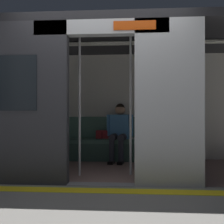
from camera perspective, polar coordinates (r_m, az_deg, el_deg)
The scene contains 9 objects.
ground_plane at distance 4.06m, azimuth -2.20°, elevation -14.19°, with size 60.00×60.00×0.00m, color gray.
platform_edge_strip at distance 3.77m, azimuth -2.73°, elevation -15.24°, with size 8.00×0.24×0.01m, color yellow.
train_car at distance 5.05m, azimuth -1.48°, elevation 6.06°, with size 6.40×2.52×2.36m.
bench_seat at distance 5.97m, azimuth -0.02°, elevation -6.33°, with size 3.05×0.44×0.45m.
person_seated at distance 5.88m, azimuth 1.46°, elevation -3.24°, with size 0.55×0.71×1.18m.
handbag at distance 6.04m, azimuth -1.92°, elevation -4.45°, with size 0.26×0.15×0.17m.
book at distance 5.99m, azimuth 4.55°, elevation -5.17°, with size 0.15×0.22×0.03m, color silver.
grab_pole_door at distance 4.54m, azimuth -6.42°, elevation 1.45°, with size 0.04×0.04×2.22m, color silver.
grab_pole_far at distance 4.58m, azimuth 3.69°, elevation 1.43°, with size 0.04×0.04×2.22m, color silver.
Camera 1 is at (-0.44, 3.91, 0.98)m, focal length 46.26 mm.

